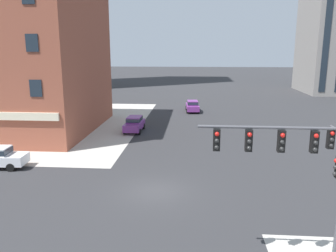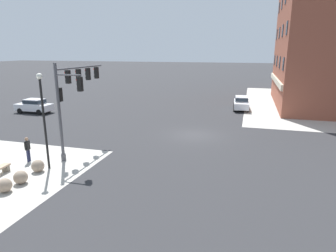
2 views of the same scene
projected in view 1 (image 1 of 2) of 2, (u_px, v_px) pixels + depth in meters
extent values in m
plane|color=#2D2D30|center=(156.00, 191.00, 22.65)|extent=(320.00, 320.00, 0.00)
cube|color=#B7B2A8|center=(17.00, 123.00, 43.61)|extent=(32.00, 32.00, 0.02)
cylinder|color=#4C4C51|center=(272.00, 128.00, 13.65)|extent=(5.94, 0.12, 0.12)
cube|color=black|center=(314.00, 142.00, 13.65)|extent=(0.28, 0.28, 0.90)
sphere|color=red|center=(316.00, 136.00, 13.43)|extent=(0.18, 0.18, 0.18)
sphere|color=#282828|center=(316.00, 143.00, 13.49)|extent=(0.18, 0.18, 0.18)
sphere|color=#282828|center=(315.00, 150.00, 13.55)|extent=(0.18, 0.18, 0.18)
cube|color=black|center=(281.00, 141.00, 13.74)|extent=(0.28, 0.28, 0.90)
sphere|color=red|center=(283.00, 135.00, 13.53)|extent=(0.18, 0.18, 0.18)
sphere|color=#282828|center=(282.00, 142.00, 13.59)|extent=(0.18, 0.18, 0.18)
sphere|color=#282828|center=(282.00, 149.00, 13.65)|extent=(0.18, 0.18, 0.18)
cube|color=black|center=(249.00, 140.00, 13.84)|extent=(0.28, 0.28, 0.90)
sphere|color=red|center=(250.00, 135.00, 13.62)|extent=(0.18, 0.18, 0.18)
sphere|color=#282828|center=(249.00, 141.00, 13.69)|extent=(0.18, 0.18, 0.18)
sphere|color=#282828|center=(249.00, 148.00, 13.75)|extent=(0.18, 0.18, 0.18)
cube|color=black|center=(217.00, 140.00, 13.94)|extent=(0.28, 0.28, 0.90)
sphere|color=red|center=(217.00, 134.00, 13.72)|extent=(0.18, 0.18, 0.18)
sphere|color=#282828|center=(217.00, 141.00, 13.78)|extent=(0.18, 0.18, 0.18)
sphere|color=#282828|center=(217.00, 147.00, 13.84)|extent=(0.18, 0.18, 0.18)
sphere|color=red|center=(336.00, 161.00, 13.74)|extent=(0.18, 0.18, 0.18)
sphere|color=#282828|center=(336.00, 167.00, 13.81)|extent=(0.18, 0.18, 0.18)
sphere|color=#282828|center=(335.00, 174.00, 13.87)|extent=(0.18, 0.18, 0.18)
cube|color=black|center=(331.00, 139.00, 15.27)|extent=(0.28, 0.28, 0.90)
sphere|color=red|center=(333.00, 134.00, 15.05)|extent=(0.18, 0.18, 0.18)
sphere|color=#282828|center=(332.00, 140.00, 15.11)|extent=(0.18, 0.18, 0.18)
sphere|color=#282828|center=(331.00, 146.00, 15.17)|extent=(0.18, 0.18, 0.18)
cube|color=#7A3389|center=(134.00, 125.00, 38.86)|extent=(1.87, 4.44, 0.76)
cube|color=#7A3389|center=(134.00, 119.00, 38.85)|extent=(1.55, 2.15, 0.60)
cube|color=#232D38|center=(134.00, 119.00, 38.85)|extent=(1.58, 2.24, 0.40)
cylinder|color=black|center=(139.00, 132.00, 37.53)|extent=(0.24, 0.65, 0.64)
cylinder|color=black|center=(124.00, 131.00, 37.70)|extent=(0.24, 0.65, 0.64)
cylinder|color=black|center=(144.00, 126.00, 40.18)|extent=(0.24, 0.65, 0.64)
cylinder|color=black|center=(130.00, 126.00, 40.35)|extent=(0.24, 0.65, 0.64)
cube|color=#7A3389|center=(192.00, 107.00, 51.02)|extent=(2.10, 4.52, 0.76)
cube|color=#7A3389|center=(193.00, 103.00, 50.73)|extent=(1.66, 2.22, 0.60)
cube|color=#232D38|center=(193.00, 103.00, 50.73)|extent=(1.70, 2.31, 0.40)
cylinder|color=black|center=(186.00, 108.00, 52.43)|extent=(0.27, 0.66, 0.64)
cylinder|color=black|center=(197.00, 108.00, 52.44)|extent=(0.27, 0.66, 0.64)
cylinder|color=black|center=(187.00, 111.00, 49.77)|extent=(0.27, 0.66, 0.64)
cylinder|color=black|center=(199.00, 111.00, 49.78)|extent=(0.27, 0.66, 0.64)
cylinder|color=black|center=(20.00, 160.00, 27.82)|extent=(0.65, 0.26, 0.64)
cylinder|color=black|center=(11.00, 167.00, 26.19)|extent=(0.65, 0.26, 0.64)
cube|color=brown|center=(7.00, 62.00, 38.68)|extent=(19.41, 17.57, 15.50)
cube|color=#1E2833|center=(36.00, 88.00, 29.97)|extent=(1.10, 0.08, 1.50)
cube|color=#1E2833|center=(32.00, 43.00, 29.12)|extent=(1.10, 0.08, 1.50)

